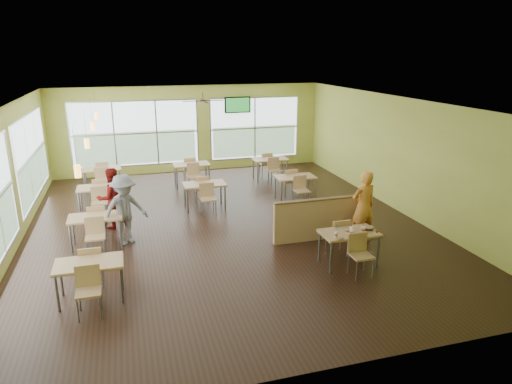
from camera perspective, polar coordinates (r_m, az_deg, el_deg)
The scene contains 20 objects.
room at distance 11.61m, azimuth -3.88°, elevation 3.25°, with size 12.00×12.04×3.20m.
window_bays at distance 14.40m, azimuth -16.95°, elevation 4.76°, with size 9.24×10.24×2.38m.
main_table at distance 9.88m, azimuth 11.56°, elevation -5.55°, with size 1.22×1.52×0.87m.
half_wall_divider at distance 11.13m, azimuth 8.11°, elevation -3.33°, with size 2.40×0.14×1.04m.
dining_tables at distance 13.34m, azimuth -9.80°, elevation 0.57°, with size 6.92×8.72×0.87m.
pendant_lights at distance 11.88m, azimuth -20.05°, elevation 6.77°, with size 0.11×7.31×0.86m.
ceiling_fan at distance 14.29m, azimuth -6.64°, elevation 11.28°, with size 1.25×1.25×0.29m.
tv_backwall at distance 17.53m, azimuth -2.32°, elevation 10.83°, with size 1.00×0.07×0.60m.
man_plaid at distance 11.07m, azimuth 13.27°, elevation -1.80°, with size 0.64×0.42×1.75m, color orange.
patron_maroon at distance 12.24m, azimuth -17.56°, elevation -0.74°, with size 0.77×0.60×1.59m, color #610F0B.
patron_grey at distance 11.11m, azimuth -16.09°, elevation -2.12°, with size 1.09×0.63×1.69m, color slate.
cup_blue at distance 9.49m, azimuth 9.97°, elevation -5.24°, with size 0.09×0.09×0.31m.
cup_yellow at distance 9.66m, azimuth 11.90°, elevation -4.93°, with size 0.09×0.09×0.32m.
cup_red_near at distance 9.77m, azimuth 11.86°, elevation -4.64°, with size 0.10×0.10×0.35m.
cup_red_far at distance 9.84m, azimuth 13.26°, elevation -4.57°, with size 0.10×0.10×0.35m.
food_basket at distance 10.06m, azimuth 13.81°, elevation -4.37°, with size 0.25×0.25×0.06m.
ketchup_cup at distance 9.95m, azimuth 14.89°, elevation -4.81°, with size 0.06×0.06×0.02m, color #A61717.
wrapper_left at distance 9.43m, azimuth 10.54°, elevation -5.72°, with size 0.15×0.13×0.04m, color #9F794D.
wrapper_mid at distance 9.89m, azimuth 11.62°, elevation -4.65°, with size 0.20×0.18×0.05m, color #9F794D.
wrapper_right at distance 9.69m, azimuth 13.23°, elevation -5.25°, with size 0.15×0.14×0.04m, color #9F794D.
Camera 1 is at (-2.38, -11.02, 4.40)m, focal length 32.00 mm.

